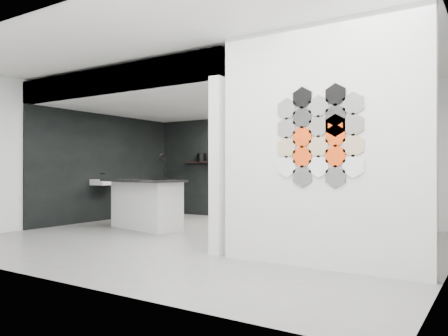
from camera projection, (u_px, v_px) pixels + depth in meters
floor at (209, 240)px, 7.03m from camera, size 7.00×6.00×0.01m
partition_panel at (319, 146)px, 4.99m from camera, size 2.45×0.15×2.80m
bay_clad_back at (235, 167)px, 10.23m from camera, size 4.40×0.04×2.35m
bay_clad_left at (106, 167)px, 9.74m from camera, size 0.04×4.00×2.35m
bulkhead at (183, 97)px, 8.58m from camera, size 4.40×4.00×0.40m
corner_column at (217, 166)px, 5.75m from camera, size 0.16×0.16×2.35m
fascia_beam at (109, 80)px, 6.96m from camera, size 4.40×0.16×0.40m
wall_basin at (107, 182)px, 9.45m from camera, size 0.40×0.60×0.12m
display_shelf at (236, 162)px, 10.09m from camera, size 3.00×0.15×0.04m
kitchen_island at (146, 203)px, 8.26m from camera, size 1.90×1.16×1.43m
stockpot at (201, 157)px, 10.63m from camera, size 0.30×0.30×0.19m
kettle at (280, 157)px, 9.49m from camera, size 0.17×0.17×0.14m
glass_bowl at (290, 158)px, 9.37m from camera, size 0.16×0.16×0.09m
glass_vase at (290, 158)px, 9.36m from camera, size 0.11×0.11×0.12m
bottle_dark at (219, 158)px, 10.35m from camera, size 0.08×0.08×0.17m
utensil_cup at (209, 159)px, 10.50m from camera, size 0.09×0.09×0.10m
hex_tile_cluster at (319, 136)px, 4.90m from camera, size 1.04×0.02×1.16m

